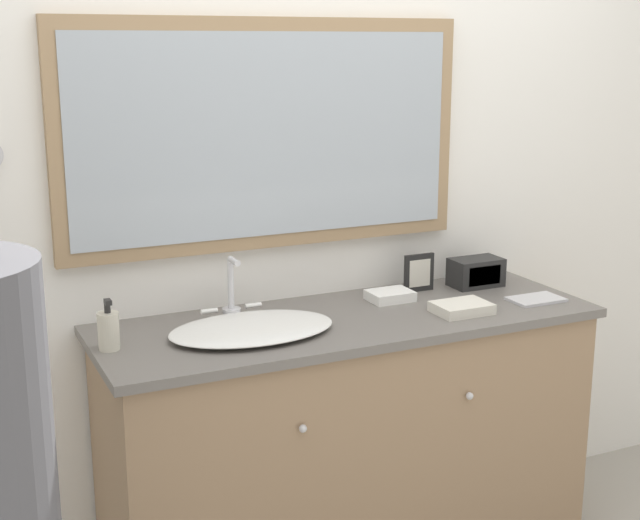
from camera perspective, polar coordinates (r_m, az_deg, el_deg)
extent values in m
cube|color=white|center=(3.07, -0.72, 4.69)|extent=(8.00, 0.06, 2.55)
cube|color=#997A56|center=(2.94, -3.44, 7.98)|extent=(1.39, 0.04, 0.75)
cube|color=#9EA8B2|center=(2.92, -3.29, 7.95)|extent=(1.30, 0.01, 0.66)
cube|color=#937556|center=(3.06, 1.80, -11.97)|extent=(1.59, 0.53, 0.87)
cube|color=#66605B|center=(2.89, 1.86, -3.94)|extent=(1.64, 0.56, 0.03)
sphere|color=silver|center=(2.61, -1.10, -10.74)|extent=(0.02, 0.02, 0.02)
sphere|color=silver|center=(2.88, 9.55, -8.58)|extent=(0.02, 0.02, 0.02)
ellipsoid|color=white|center=(2.72, -4.37, -4.38)|extent=(0.52, 0.33, 0.03)
cylinder|color=silver|center=(2.89, -5.68, -3.37)|extent=(0.06, 0.06, 0.03)
cylinder|color=silver|center=(2.86, -5.73, -1.51)|extent=(0.02, 0.02, 0.16)
cylinder|color=silver|center=(2.81, -5.53, -0.07)|extent=(0.02, 0.07, 0.02)
cylinder|color=white|center=(2.86, -7.11, -3.26)|extent=(0.06, 0.02, 0.02)
cylinder|color=white|center=(2.91, -4.30, -2.91)|extent=(0.06, 0.02, 0.02)
cylinder|color=beige|center=(2.64, -13.37, -4.45)|extent=(0.06, 0.06, 0.11)
cylinder|color=black|center=(2.62, -13.46, -2.93)|extent=(0.02, 0.02, 0.04)
cube|color=black|center=(2.60, -13.43, -2.63)|extent=(0.02, 0.03, 0.01)
cube|color=black|center=(3.28, 9.94, -0.78)|extent=(0.19, 0.11, 0.10)
cube|color=black|center=(3.24, 10.47, -0.99)|extent=(0.13, 0.01, 0.07)
cube|color=black|center=(3.18, 6.35, -0.82)|extent=(0.12, 0.01, 0.14)
cube|color=beige|center=(3.17, 6.41, -0.84)|extent=(0.08, 0.00, 0.10)
cube|color=silver|center=(2.96, 9.06, -3.04)|extent=(0.18, 0.13, 0.03)
cube|color=white|center=(3.07, 4.50, -2.29)|extent=(0.15, 0.11, 0.03)
cube|color=silver|center=(3.15, 13.65, -2.46)|extent=(0.18, 0.12, 0.01)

